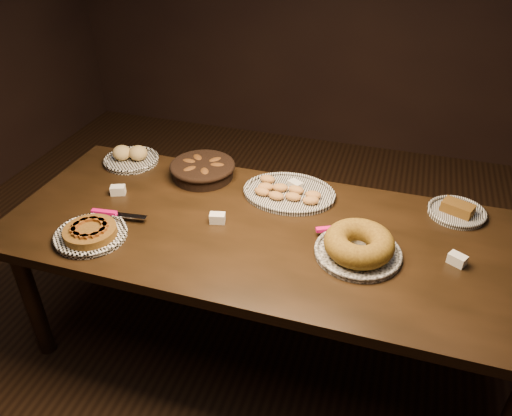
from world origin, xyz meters
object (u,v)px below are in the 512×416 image
(buffet_table, at_px, (267,242))
(madeleine_platter, at_px, (288,192))
(apple_tart_plate, at_px, (91,233))
(bundt_cake_plate, at_px, (359,246))

(buffet_table, distance_m, madeleine_platter, 0.32)
(buffet_table, distance_m, apple_tart_plate, 0.78)
(buffet_table, bearing_deg, bundt_cake_plate, -8.22)
(madeleine_platter, bearing_deg, apple_tart_plate, -135.13)
(apple_tart_plate, bearing_deg, buffet_table, 5.32)
(apple_tart_plate, height_order, madeleine_platter, apple_tart_plate)
(buffet_table, xyz_separation_m, apple_tart_plate, (-0.72, -0.29, 0.10))
(madeleine_platter, bearing_deg, bundt_cake_plate, -36.54)
(buffet_table, height_order, madeleine_platter, madeleine_platter)
(apple_tart_plate, bearing_deg, madeleine_platter, 22.34)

